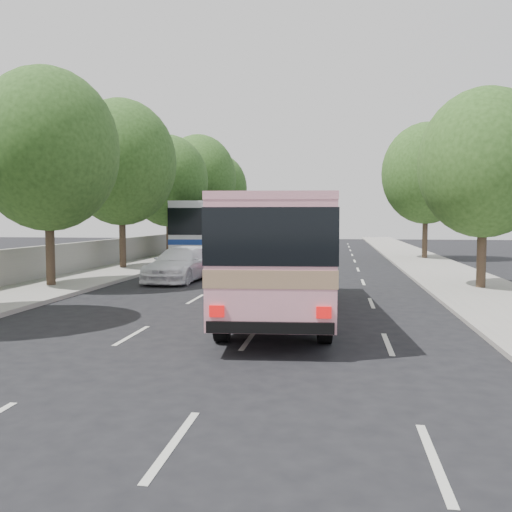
% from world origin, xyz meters
% --- Properties ---
extents(ground, '(120.00, 120.00, 0.00)m').
position_xyz_m(ground, '(0.00, 0.00, 0.00)').
color(ground, black).
rests_on(ground, ground).
extents(sidewalk_left, '(4.00, 90.00, 0.15)m').
position_xyz_m(sidewalk_left, '(-8.50, 20.00, 0.07)').
color(sidewalk_left, '#9E998E').
rests_on(sidewalk_left, ground).
extents(sidewalk_right, '(4.00, 90.00, 0.12)m').
position_xyz_m(sidewalk_right, '(8.50, 20.00, 0.06)').
color(sidewalk_right, '#9E998E').
rests_on(sidewalk_right, ground).
extents(low_wall, '(0.30, 90.00, 1.50)m').
position_xyz_m(low_wall, '(-10.30, 20.00, 0.90)').
color(low_wall, '#9E998E').
rests_on(low_wall, sidewalk_left).
extents(tree_left_b, '(5.70, 5.70, 8.88)m').
position_xyz_m(tree_left_b, '(-8.42, 5.94, 5.82)').
color(tree_left_b, '#38281E').
rests_on(tree_left_b, ground).
extents(tree_left_c, '(6.00, 6.00, 9.35)m').
position_xyz_m(tree_left_c, '(-8.62, 13.94, 6.12)').
color(tree_left_c, '#38281E').
rests_on(tree_left_c, ground).
extents(tree_left_d, '(5.52, 5.52, 8.60)m').
position_xyz_m(tree_left_d, '(-8.52, 21.94, 5.63)').
color(tree_left_d, '#38281E').
rests_on(tree_left_d, ground).
extents(tree_left_e, '(6.30, 6.30, 9.82)m').
position_xyz_m(tree_left_e, '(-8.42, 29.94, 6.43)').
color(tree_left_e, '#38281E').
rests_on(tree_left_e, ground).
extents(tree_left_f, '(5.88, 5.88, 9.16)m').
position_xyz_m(tree_left_f, '(-8.62, 37.94, 6.00)').
color(tree_left_f, '#38281E').
rests_on(tree_left_f, ground).
extents(tree_right_near, '(5.10, 5.10, 7.95)m').
position_xyz_m(tree_right_near, '(8.78, 7.94, 5.20)').
color(tree_right_near, '#38281E').
rests_on(tree_right_near, ground).
extents(tree_right_far, '(6.00, 6.00, 9.35)m').
position_xyz_m(tree_right_far, '(9.08, 23.94, 6.12)').
color(tree_right_far, '#38281E').
rests_on(tree_right_far, ground).
extents(pink_bus, '(3.56, 10.85, 3.40)m').
position_xyz_m(pink_bus, '(1.30, 1.42, 2.12)').
color(pink_bus, pink).
rests_on(pink_bus, ground).
extents(pink_taxi, '(1.82, 4.27, 1.44)m').
position_xyz_m(pink_taxi, '(-1.99, 11.49, 0.72)').
color(pink_taxi, '#CE115E').
rests_on(pink_taxi, ground).
extents(white_pickup, '(2.61, 5.42, 1.52)m').
position_xyz_m(white_pickup, '(-4.01, 9.35, 0.76)').
color(white_pickup, white).
rests_on(white_pickup, ground).
extents(tour_coach_front, '(4.08, 13.27, 3.91)m').
position_xyz_m(tour_coach_front, '(-6.30, 23.60, 2.35)').
color(tour_coach_front, silver).
rests_on(tour_coach_front, ground).
extents(tour_coach_rear, '(3.73, 11.24, 3.30)m').
position_xyz_m(tour_coach_rear, '(-5.26, 37.63, 1.99)').
color(tour_coach_rear, silver).
rests_on(tour_coach_rear, ground).
extents(taxi_roof_sign, '(0.56, 0.20, 0.18)m').
position_xyz_m(taxi_roof_sign, '(-1.99, 11.49, 1.53)').
color(taxi_roof_sign, silver).
rests_on(taxi_roof_sign, pink_taxi).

